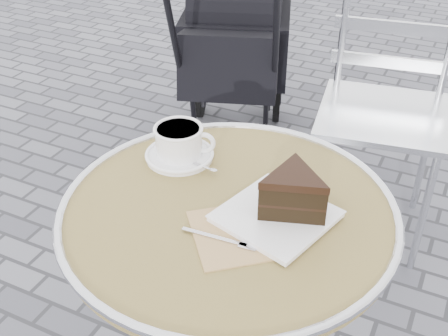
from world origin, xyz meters
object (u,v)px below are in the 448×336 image
at_px(cafe_table, 228,265).
at_px(bistro_chair, 389,77).
at_px(baby_stroller, 235,54).
at_px(cake_plate_set, 288,199).
at_px(cappuccino_set, 180,145).

xyz_separation_m(cafe_table, bistro_chair, (0.13, 1.08, 0.04)).
height_order(cafe_table, bistro_chair, bistro_chair).
bearing_deg(baby_stroller, cake_plate_set, -80.46).
distance_m(cake_plate_set, bistro_chair, 1.07).
height_order(cake_plate_set, baby_stroller, baby_stroller).
relative_size(cappuccino_set, baby_stroller, 0.18).
bearing_deg(bistro_chair, baby_stroller, 149.44).
bearing_deg(cake_plate_set, baby_stroller, 134.97).
bearing_deg(baby_stroller, cappuccino_set, -90.08).
bearing_deg(cafe_table, cake_plate_set, 9.60).
distance_m(cake_plate_set, baby_stroller, 1.57).
bearing_deg(cappuccino_set, cake_plate_set, -38.17).
relative_size(cappuccino_set, cake_plate_set, 0.58).
bearing_deg(cafe_table, baby_stroller, 114.28).
distance_m(cappuccino_set, baby_stroller, 1.36).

